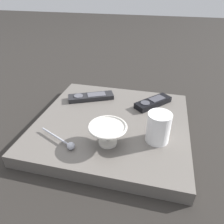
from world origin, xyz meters
name	(u,v)px	position (x,y,z in m)	size (l,w,h in m)	color
ground_plane	(112,130)	(0.00, 0.00, 0.00)	(6.00, 6.00, 0.00)	black
table	(112,125)	(0.00, 0.00, 0.02)	(0.55, 0.52, 0.05)	#5B5651
cereal_bowl	(108,133)	(-0.02, 0.13, 0.08)	(0.12, 0.12, 0.07)	beige
coffee_mug	(158,128)	(-0.17, 0.08, 0.10)	(0.07, 0.07, 0.10)	white
teaspoon	(67,143)	(0.10, 0.17, 0.06)	(0.14, 0.07, 0.02)	#A3A5B2
tv_remote_near	(91,97)	(0.13, -0.14, 0.06)	(0.20, 0.13, 0.02)	black
tv_remote_far	(153,102)	(-0.14, -0.15, 0.06)	(0.15, 0.16, 0.03)	black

